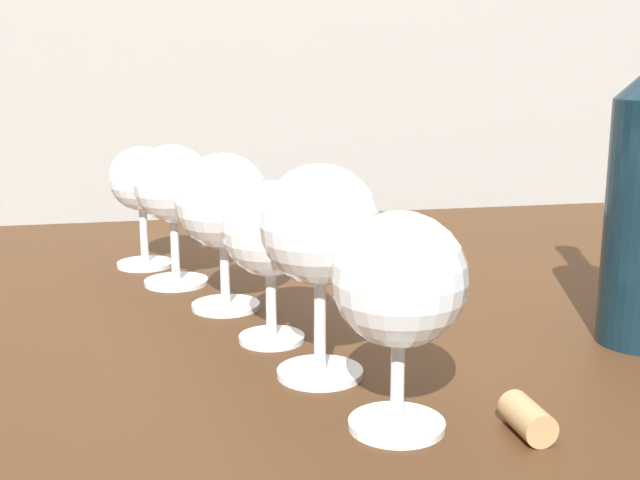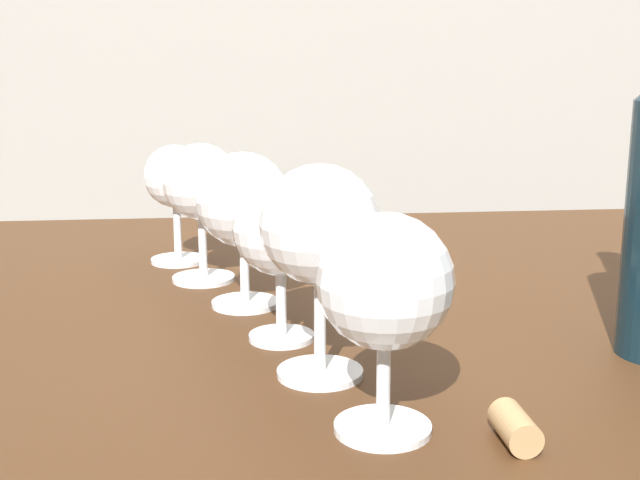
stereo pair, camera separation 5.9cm
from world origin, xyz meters
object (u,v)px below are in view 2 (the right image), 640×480
at_px(wine_glass_cabernet, 201,186).
at_px(cork, 515,427).
at_px(wine_glass_rose, 320,228).
at_px(wine_glass_white, 176,179).
at_px(wine_glass_merlot, 280,232).
at_px(wine_glass_port, 243,203).
at_px(wine_glass_pinot, 385,286).

relative_size(wine_glass_cabernet, cork, 3.55).
xyz_separation_m(wine_glass_rose, wine_glass_white, (-0.13, 0.37, -0.01)).
bearing_deg(wine_glass_merlot, wine_glass_white, 110.09).
bearing_deg(cork, wine_glass_port, 117.48).
bearing_deg(wine_glass_pinot, wine_glass_port, 106.30).
bearing_deg(wine_glass_white, cork, -64.42).
xyz_separation_m(wine_glass_pinot, wine_glass_port, (-0.08, 0.28, 0.00)).
bearing_deg(cork, wine_glass_pinot, 161.69).
relative_size(wine_glass_port, wine_glass_cabernet, 1.01).
distance_m(wine_glass_rose, wine_glass_cabernet, 0.30).
relative_size(wine_glass_rose, wine_glass_merlot, 1.17).
distance_m(wine_glass_rose, cork, 0.19).
bearing_deg(wine_glass_port, wine_glass_cabernet, 113.88).
distance_m(wine_glass_pinot, cork, 0.12).
bearing_deg(cork, wine_glass_white, 115.58).
height_order(wine_glass_port, cork, wine_glass_port).
height_order(wine_glass_merlot, cork, wine_glass_merlot).
xyz_separation_m(wine_glass_rose, wine_glass_cabernet, (-0.10, 0.28, -0.01)).
height_order(wine_glass_pinot, wine_glass_white, wine_glass_pinot).
height_order(wine_glass_merlot, wine_glass_cabernet, wine_glass_cabernet).
distance_m(wine_glass_merlot, cork, 0.26).
bearing_deg(wine_glass_port, wine_glass_rose, -74.09).
bearing_deg(cork, wine_glass_rose, 131.17).
height_order(wine_glass_pinot, wine_glass_merlot, wine_glass_pinot).
bearing_deg(cork, wine_glass_merlot, 122.37).
bearing_deg(wine_glass_port, wine_glass_white, 112.25).
relative_size(wine_glass_rose, cork, 3.84).
xyz_separation_m(wine_glass_port, wine_glass_cabernet, (-0.04, 0.10, 0.00)).
height_order(wine_glass_rose, wine_glass_cabernet, wine_glass_rose).
height_order(wine_glass_pinot, wine_glass_port, wine_glass_port).
bearing_deg(wine_glass_pinot, cork, -18.31).
relative_size(wine_glass_port, wine_glass_white, 1.08).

